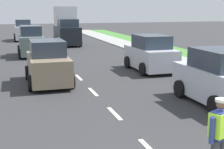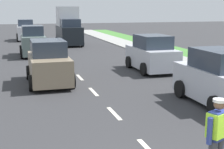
# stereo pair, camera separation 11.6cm
# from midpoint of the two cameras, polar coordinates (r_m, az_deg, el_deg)

# --- Properties ---
(ground_plane) EXTENTS (96.00, 96.00, 0.00)m
(ground_plane) POSITION_cam_midpoint_polar(r_m,az_deg,el_deg) (25.75, -9.94, 3.60)
(ground_plane) COLOR #333335
(sidewalk_right) EXTENTS (2.40, 72.00, 0.14)m
(sidewalk_right) POSITION_cam_midpoint_polar(r_m,az_deg,el_deg) (17.97, 18.36, -0.20)
(sidewalk_right) COLOR #9E9E99
(sidewalk_right) RESTS_ON ground
(lane_center_line) EXTENTS (0.14, 46.40, 0.01)m
(lane_center_line) POSITION_cam_midpoint_polar(r_m,az_deg,el_deg) (29.89, -10.95, 4.65)
(lane_center_line) COLOR silver
(lane_center_line) RESTS_ON ground
(road_worker) EXTENTS (0.67, 0.56, 1.67)m
(road_worker) POSITION_cam_midpoint_polar(r_m,az_deg,el_deg) (7.20, 17.63, -9.64)
(road_worker) COLOR #383D4C
(road_worker) RESTS_ON ground
(delivery_truck) EXTENTS (2.16, 4.60, 3.54)m
(delivery_truck) POSITION_cam_midpoint_polar(r_m,az_deg,el_deg) (31.29, -7.97, 7.99)
(delivery_truck) COLOR black
(delivery_truck) RESTS_ON ground
(car_parked_far) EXTENTS (2.04, 3.80, 1.98)m
(car_parked_far) POSITION_cam_midpoint_polar(r_m,az_deg,el_deg) (18.40, 6.49, 3.48)
(car_parked_far) COLOR silver
(car_parked_far) RESTS_ON ground
(car_oncoming_second) EXTENTS (1.88, 3.82, 2.18)m
(car_oncoming_second) POSITION_cam_midpoint_polar(r_m,az_deg,el_deg) (24.60, -13.90, 5.44)
(car_oncoming_second) COLOR slate
(car_oncoming_second) RESTS_ON ground
(car_oncoming_third) EXTENTS (1.96, 3.99, 2.21)m
(car_oncoming_third) POSITION_cam_midpoint_polar(r_m,az_deg,el_deg) (36.67, -15.15, 7.29)
(car_oncoming_third) COLOR silver
(car_oncoming_third) RESTS_ON ground
(car_parked_curbside) EXTENTS (1.91, 3.82, 2.01)m
(car_parked_curbside) POSITION_cam_midpoint_polar(r_m,az_deg,el_deg) (12.47, 17.54, -0.74)
(car_parked_curbside) COLOR silver
(car_parked_curbside) RESTS_ON ground
(car_oncoming_lead) EXTENTS (1.95, 3.88, 2.00)m
(car_oncoming_lead) POSITION_cam_midpoint_polar(r_m,az_deg,el_deg) (15.43, -11.22, 1.83)
(car_oncoming_lead) COLOR gray
(car_oncoming_lead) RESTS_ON ground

